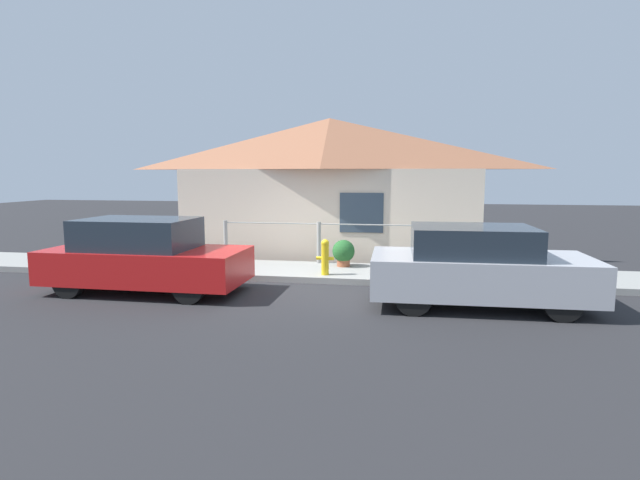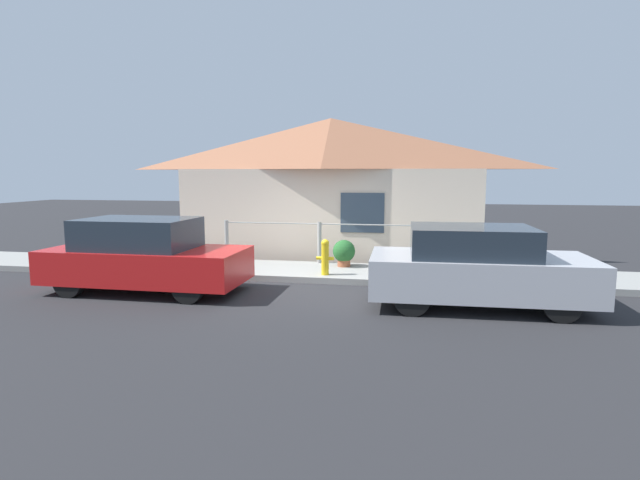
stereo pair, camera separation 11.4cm
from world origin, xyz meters
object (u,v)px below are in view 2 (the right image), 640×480
at_px(potted_plant_near_hydrant, 344,252).
at_px(fire_hydrant, 325,256).
at_px(car_right, 477,267).
at_px(car_left, 144,256).

bearing_deg(potted_plant_near_hydrant, fire_hydrant, -104.13).
bearing_deg(potted_plant_near_hydrant, car_right, -44.75).
xyz_separation_m(car_right, potted_plant_near_hydrant, (-2.70, 2.67, -0.23)).
relative_size(car_left, car_right, 1.03).
distance_m(car_right, potted_plant_near_hydrant, 3.80).
bearing_deg(fire_hydrant, potted_plant_near_hydrant, 75.87).
bearing_deg(potted_plant_near_hydrant, car_left, -143.41).
height_order(car_right, fire_hydrant, car_right).
relative_size(fire_hydrant, potted_plant_near_hydrant, 1.23).
height_order(fire_hydrant, potted_plant_near_hydrant, fire_hydrant).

